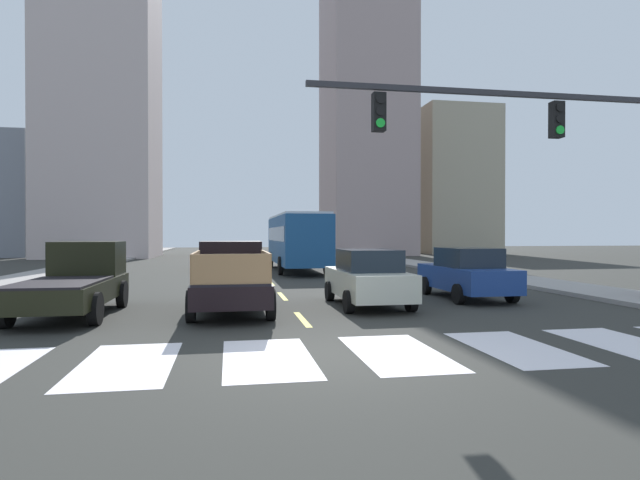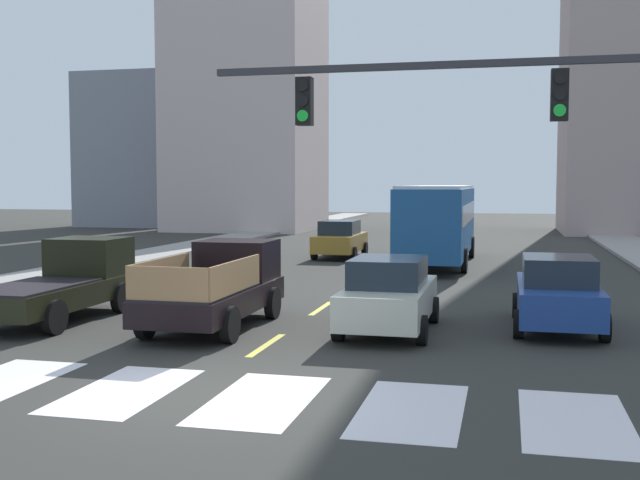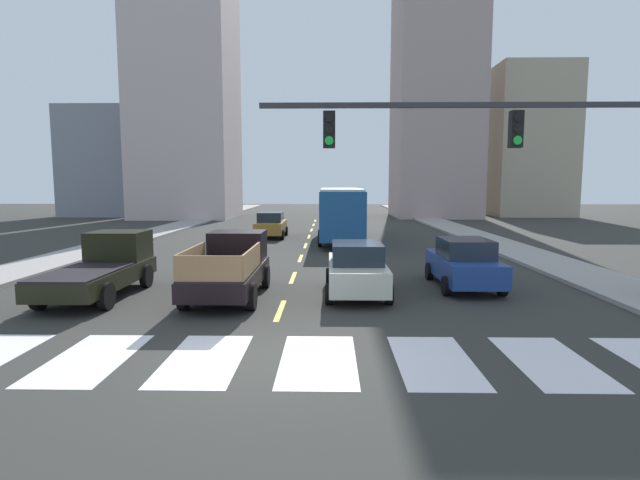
{
  "view_description": "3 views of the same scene",
  "coord_description": "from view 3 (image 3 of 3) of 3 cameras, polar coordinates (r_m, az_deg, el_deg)",
  "views": [
    {
      "loc": [
        -1.85,
        -9.08,
        2.17
      ],
      "look_at": [
        1.67,
        10.88,
        1.95
      ],
      "focal_mm": 29.07,
      "sensor_mm": 36.0,
      "label": 1
    },
    {
      "loc": [
        4.89,
        -11.51,
        3.4
      ],
      "look_at": [
        -1.04,
        13.2,
        1.56
      ],
      "focal_mm": 43.68,
      "sensor_mm": 36.0,
      "label": 2
    },
    {
      "loc": [
        1.4,
        -9.83,
        3.59
      ],
      "look_at": [
        1.09,
        6.57,
        1.74
      ],
      "focal_mm": 27.81,
      "sensor_mm": 36.0,
      "label": 3
    }
  ],
  "objects": [
    {
      "name": "sedan_mid",
      "position": [
        16.17,
        4.24,
        -3.3
      ],
      "size": [
        2.02,
        4.4,
        1.72
      ],
      "rotation": [
        0.0,
        0.0,
        -0.0
      ],
      "color": "beige",
      "rests_on": "ground"
    },
    {
      "name": "lane_dash_3",
      "position": [
        29.08,
        -1.68,
        -0.65
      ],
      "size": [
        0.16,
        2.4,
        0.01
      ],
      "primitive_type": "cube",
      "color": "#E1D24C",
      "rests_on": "ground"
    },
    {
      "name": "sidewalk_left",
      "position": [
        30.81,
        -23.37,
        -0.64
      ],
      "size": [
        2.8,
        110.0,
        0.15
      ],
      "primitive_type": "cube",
      "color": "gray",
      "rests_on": "ground"
    },
    {
      "name": "sedan_near_left",
      "position": [
        17.97,
        16.2,
        -2.56
      ],
      "size": [
        2.02,
        4.4,
        1.72
      ],
      "rotation": [
        0.0,
        0.0,
        0.01
      ],
      "color": "navy",
      "rests_on": "ground"
    },
    {
      "name": "pickup_stakebed",
      "position": [
        16.35,
        -10.2,
        -3.01
      ],
      "size": [
        2.18,
        5.2,
        1.96
      ],
      "rotation": [
        0.0,
        0.0,
        -0.02
      ],
      "color": "black",
      "rests_on": "ground"
    },
    {
      "name": "block_mid_left",
      "position": [
        61.58,
        23.01,
        10.36
      ],
      "size": [
        8.51,
        7.15,
        16.66
      ],
      "primitive_type": "cube",
      "color": "tan",
      "rests_on": "ground"
    },
    {
      "name": "sidewalk_right",
      "position": [
        29.76,
        20.61,
        -0.76
      ],
      "size": [
        2.8,
        110.0,
        0.15
      ],
      "primitive_type": "cube",
      "color": "gray",
      "rests_on": "ground"
    },
    {
      "name": "lane_dash_5",
      "position": [
        39.02,
        -0.98,
        1.17
      ],
      "size": [
        0.16,
        2.4,
        0.01
      ],
      "primitive_type": "cube",
      "color": "#E1D24C",
      "rests_on": "ground"
    },
    {
      "name": "crosswalk_stripe_3",
      "position": [
        10.78,
        -13.19,
        -13.19
      ],
      "size": [
        1.55,
        3.14,
        0.01
      ],
      "primitive_type": "cube",
      "color": "silver",
      "rests_on": "ground"
    },
    {
      "name": "crosswalk_stripe_5",
      "position": [
        10.68,
        12.95,
        -13.36
      ],
      "size": [
        1.55,
        3.14,
        0.01
      ],
      "primitive_type": "cube",
      "color": "silver",
      "rests_on": "ground"
    },
    {
      "name": "lane_dash_6",
      "position": [
        44.0,
        -0.74,
        1.77
      ],
      "size": [
        0.16,
        2.4,
        0.01
      ],
      "primitive_type": "cube",
      "color": "#E1D24C",
      "rests_on": "ground"
    },
    {
      "name": "block_mid_right",
      "position": [
        57.84,
        13.21,
        18.34
      ],
      "size": [
        8.68,
        9.93,
        31.35
      ],
      "primitive_type": "cube",
      "color": "#A8918D",
      "rests_on": "ground"
    },
    {
      "name": "block_low_left",
      "position": [
        62.05,
        -23.69,
        8.17
      ],
      "size": [
        7.69,
        7.06,
        12.07
      ],
      "primitive_type": "cube",
      "color": "gray",
      "rests_on": "ground"
    },
    {
      "name": "lane_dash_4",
      "position": [
        34.05,
        -1.28,
        0.39
      ],
      "size": [
        0.16,
        2.4,
        0.01
      ],
      "primitive_type": "cube",
      "color": "#E1D24C",
      "rests_on": "ground"
    },
    {
      "name": "ground_plane",
      "position": [
        10.56,
        -6.79,
        -13.5
      ],
      "size": [
        160.0,
        160.0,
        0.0
      ],
      "primitive_type": "plane",
      "color": "#2F2F2B"
    },
    {
      "name": "lane_dash_0",
      "position": [
        14.35,
        -4.59,
        -8.06
      ],
      "size": [
        0.16,
        2.4,
        0.01
      ],
      "primitive_type": "cube",
      "color": "#E1D24C",
      "rests_on": "ground"
    },
    {
      "name": "city_bus",
      "position": [
        31.28,
        2.39,
        3.44
      ],
      "size": [
        2.72,
        10.8,
        3.32
      ],
      "rotation": [
        0.0,
        0.0,
        0.02
      ],
      "color": "#1B4D86",
      "rests_on": "ground"
    },
    {
      "name": "lane_dash_1",
      "position": [
        19.22,
        -3.12,
        -4.33
      ],
      "size": [
        0.16,
        2.4,
        0.01
      ],
      "primitive_type": "cube",
      "color": "#E1D24C",
      "rests_on": "ground"
    },
    {
      "name": "crosswalk_stripe_6",
      "position": [
        11.39,
        24.94,
        -12.54
      ],
      "size": [
        1.55,
        3.14,
        0.01
      ],
      "primitive_type": "cube",
      "color": "silver",
      "rests_on": "ground"
    },
    {
      "name": "crosswalk_stripe_4",
      "position": [
        10.46,
        -0.19,
        -13.61
      ],
      "size": [
        1.55,
        3.14,
        0.01
      ],
      "primitive_type": "cube",
      "color": "silver",
      "rests_on": "ground"
    },
    {
      "name": "lane_dash_2",
      "position": [
        24.14,
        -2.25,
        -2.11
      ],
      "size": [
        0.16,
        2.4,
        0.01
      ],
      "primitive_type": "cube",
      "color": "#E1D24C",
      "rests_on": "ground"
    },
    {
      "name": "pickup_dark",
      "position": [
        17.66,
        -23.58,
        -2.8
      ],
      "size": [
        2.18,
        5.2,
        1.96
      ],
      "rotation": [
        0.0,
        0.0,
        -0.05
      ],
      "color": "black",
      "rests_on": "ground"
    },
    {
      "name": "sedan_near_right",
      "position": [
        33.59,
        -5.67,
        1.75
      ],
      "size": [
        2.02,
        4.4,
        1.72
      ],
      "rotation": [
        0.0,
        0.0,
        -0.03
      ],
      "color": "#A37427",
      "rests_on": "ground"
    },
    {
      "name": "crosswalk_stripe_2",
      "position": [
        11.57,
        -24.87,
        -12.24
      ],
      "size": [
        1.55,
        3.14,
        0.01
      ],
      "primitive_type": "cube",
      "color": "silver",
      "rests_on": "ground"
    },
    {
      "name": "tower_tall_centre",
      "position": [
        56.99,
        -15.31,
        18.95
      ],
      "size": [
        9.99,
        10.06,
        32.28
      ],
      "primitive_type": "cube",
      "color": "beige",
      "rests_on": "ground"
    },
    {
      "name": "traffic_signal_gantry",
      "position": [
        12.98,
        26.78,
        8.75
      ],
      "size": [
        10.86,
        0.27,
        6.0
      ],
      "color": "#2D2D33",
      "rests_on": "ground"
    },
    {
      "name": "lane_dash_7",
      "position": [
        48.98,
        -0.56,
        2.25
      ],
      "size": [
        0.16,
        2.4,
        0.01
      ],
      "primitive_type": "cube",
      "color": "#E1D24C",
      "rests_on": "ground"
    }
  ]
}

